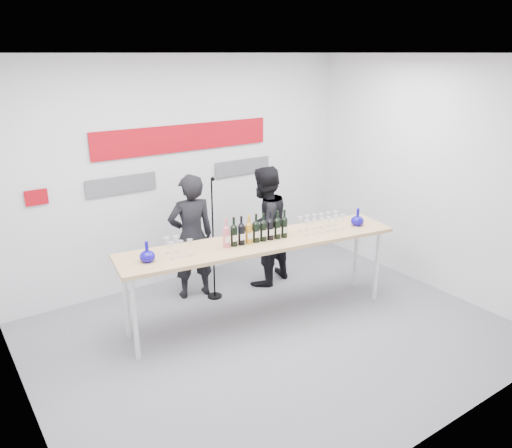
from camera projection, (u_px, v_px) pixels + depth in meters
name	position (u px, v px, depth m)	size (l,w,h in m)	color
ground	(273.00, 335.00, 5.61)	(5.00, 5.00, 0.00)	slate
back_wall	(185.00, 171.00, 6.67)	(5.00, 0.04, 3.00)	silver
signage	(182.00, 149.00, 6.52)	(3.38, 0.02, 0.79)	#A30611
tasting_table	(261.00, 247.00, 5.69)	(3.33, 1.16, 0.98)	tan
wine_bottles	(256.00, 228.00, 5.58)	(0.80, 0.20, 0.33)	#CC5966
decanter_left	(147.00, 252.00, 5.07)	(0.16, 0.16, 0.21)	#110792
decanter_right	(358.00, 217.00, 6.14)	(0.16, 0.16, 0.21)	#110792
glasses_left	(177.00, 247.00, 5.22)	(0.26, 0.25, 0.18)	silver
glasses_right	(321.00, 223.00, 5.97)	(0.58, 0.30, 0.18)	silver
presenter_left	(191.00, 237.00, 6.27)	(0.59, 0.39, 1.62)	black
presenter_right	(264.00, 226.00, 6.64)	(0.79, 0.61, 1.62)	black
mic_stand	(214.00, 262.00, 6.31)	(0.19, 0.19, 1.60)	black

